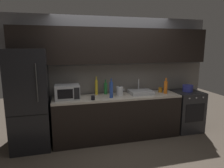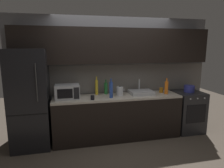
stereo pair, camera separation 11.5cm
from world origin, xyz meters
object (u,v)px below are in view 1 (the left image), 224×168
object	(u,v)px
wine_bottle_blue	(111,90)
wine_bottle_green	(106,88)
refrigerator	(30,100)
mug_dark	(93,98)
cooking_pot	(188,88)
microwave	(67,92)
wine_bottle_orange	(166,87)
wine_bottle_yellow	(96,87)
kettle	(120,91)
oven_range	(186,111)
mug_amber	(160,90)

from	to	relation	value
wine_bottle_blue	wine_bottle_green	bearing A→B (deg)	97.22
refrigerator	mug_dark	size ratio (longest dim) A/B	21.73
wine_bottle_blue	mug_dark	size ratio (longest dim) A/B	4.47
mug_dark	refrigerator	bearing A→B (deg)	170.25
cooking_pot	microwave	bearing A→B (deg)	179.60
wine_bottle_blue	wine_bottle_orange	bearing A→B (deg)	3.11
wine_bottle_yellow	kettle	bearing A→B (deg)	-22.99
oven_range	mug_dark	xyz separation A→B (m)	(-2.17, -0.19, 0.49)
refrigerator	cooking_pot	distance (m)	3.30
refrigerator	wine_bottle_blue	world-z (taller)	refrigerator
refrigerator	kettle	world-z (taller)	refrigerator
mug_dark	cooking_pot	xyz separation A→B (m)	(2.17, 0.20, 0.03)
wine_bottle_green	wine_bottle_blue	world-z (taller)	wine_bottle_blue
refrigerator	mug_amber	distance (m)	2.68
kettle	mug_dark	bearing A→B (deg)	-159.72
refrigerator	mug_dark	distance (m)	1.16
oven_range	wine_bottle_orange	bearing A→B (deg)	-175.42
oven_range	mug_dark	distance (m)	2.23
wine_bottle_blue	mug_dark	xyz separation A→B (m)	(-0.37, -0.08, -0.12)
oven_range	wine_bottle_yellow	size ratio (longest dim) A/B	2.38
mug_dark	wine_bottle_yellow	bearing A→B (deg)	71.28
kettle	wine_bottle_green	distance (m)	0.32
mug_amber	cooking_pot	bearing A→B (deg)	-7.99
microwave	kettle	bearing A→B (deg)	0.17
wine_bottle_blue	mug_amber	distance (m)	1.19
refrigerator	wine_bottle_orange	bearing A→B (deg)	-1.00
oven_range	wine_bottle_orange	distance (m)	0.83
kettle	wine_bottle_yellow	bearing A→B (deg)	157.01
mug_dark	oven_range	bearing A→B (deg)	5.12
oven_range	refrigerator	bearing A→B (deg)	179.98
kettle	wine_bottle_orange	size ratio (longest dim) A/B	0.62
microwave	cooking_pot	size ratio (longest dim) A/B	2.01
wine_bottle_yellow	mug_dark	world-z (taller)	wine_bottle_yellow
wine_bottle_yellow	cooking_pot	world-z (taller)	wine_bottle_yellow
refrigerator	mug_amber	bearing A→B (deg)	1.88
microwave	kettle	distance (m)	1.05
wine_bottle_orange	mug_dark	xyz separation A→B (m)	(-1.59, -0.15, -0.10)
cooking_pot	wine_bottle_blue	bearing A→B (deg)	-176.37
wine_bottle_yellow	wine_bottle_orange	xyz separation A→B (m)	(1.45, -0.26, -0.02)
microwave	wine_bottle_yellow	bearing A→B (deg)	17.98
kettle	wine_bottle_orange	distance (m)	1.00
wine_bottle_blue	mug_amber	world-z (taller)	wine_bottle_blue
oven_range	wine_bottle_blue	distance (m)	1.90
wine_bottle_green	refrigerator	bearing A→B (deg)	-172.01
wine_bottle_yellow	mug_amber	xyz separation A→B (m)	(1.40, -0.12, -0.11)
wine_bottle_yellow	wine_bottle_green	xyz separation A→B (m)	(0.20, -0.01, -0.03)
microwave	mug_amber	xyz separation A→B (m)	(2.00, 0.07, -0.08)
wine_bottle_yellow	mug_amber	size ratio (longest dim) A/B	3.59
wine_bottle_green	wine_bottle_blue	xyz separation A→B (m)	(0.04, -0.32, 0.03)
oven_range	microwave	distance (m)	2.69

